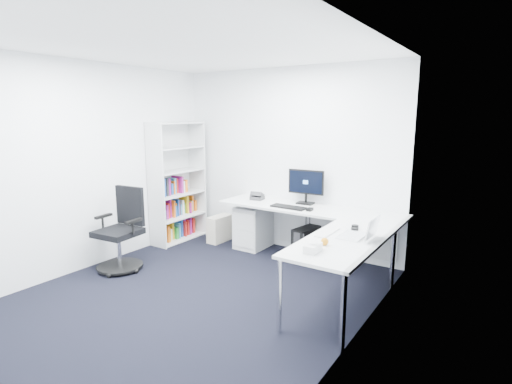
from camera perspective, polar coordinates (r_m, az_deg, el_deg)
The scene contains 21 objects.
ground at distance 4.71m, azimuth -8.88°, elevation -14.53°, with size 4.20×4.20×0.00m, color black.
ceiling at distance 4.31m, azimuth -10.00°, elevation 19.93°, with size 4.20×4.20×0.00m, color white.
wall_back at distance 6.00m, azimuth 4.34°, elevation 4.55°, with size 3.60×0.02×2.70m, color white.
wall_left at distance 5.68m, azimuth -22.91°, elevation 3.35°, with size 0.02×4.20×2.70m, color white.
wall_right at distance 3.37m, azimuth 13.71°, elevation -0.76°, with size 0.02×4.20×2.70m, color white.
l_desk at distance 5.35m, azimuth 5.70°, elevation -6.92°, with size 2.60×1.46×0.76m, color silver, non-canonical shape.
drawer_pedestal at distance 6.17m, azimuth -0.40°, elevation -4.97°, with size 0.42×0.52×0.65m, color silver.
bookshelf at distance 6.51m, azimuth -11.17°, elevation 1.38°, with size 0.37×0.96×1.91m, color silver, non-canonical shape.
task_chair at distance 5.51m, azimuth -19.14°, elevation -5.18°, with size 0.61×0.61×1.08m, color black, non-canonical shape.
black_pc_tower at distance 5.79m, azimuth 7.17°, elevation -7.18°, with size 0.20×0.45×0.44m, color black.
beige_pc_tower at distance 6.50m, azimuth -5.19°, elevation -5.22°, with size 0.20×0.44×0.42m, color beige.
power_strip at distance 5.80m, azimuth 10.30°, elevation -9.34°, with size 0.37×0.06×0.04m, color silver.
monitor at distance 5.73m, azimuth 7.11°, elevation 0.79°, with size 0.53×0.17×0.51m, color black, non-canonical shape.
black_keyboard at distance 5.50m, azimuth 4.66°, elevation -2.16°, with size 0.50×0.18×0.02m, color black.
mouse at distance 5.37m, azimuth 7.69°, elevation -2.48°, with size 0.07×0.11×0.04m, color black.
desk_phone at distance 6.00m, azimuth 0.19°, elevation -0.52°, with size 0.18×0.18×0.12m, color #2D2D30, non-canonical shape.
laptop at distance 4.30m, azimuth 13.65°, elevation -4.63°, with size 0.35×0.34×0.25m, color white, non-canonical shape.
white_keyboard at distance 4.40m, azimuth 10.15°, elevation -5.71°, with size 0.12×0.41×0.01m, color silver.
headphones at distance 4.61m, azimuth 13.94°, elevation -4.87°, with size 0.12×0.19×0.05m, color black, non-canonical shape.
orange_fruit at distance 3.99m, azimuth 9.78°, elevation -6.99°, with size 0.08×0.08×0.08m, color orange.
tissue_box at distance 3.79m, azimuth 8.10°, elevation -7.91°, with size 0.11×0.21×0.07m, color silver.
Camera 1 is at (2.90, -3.11, 2.02)m, focal length 28.00 mm.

